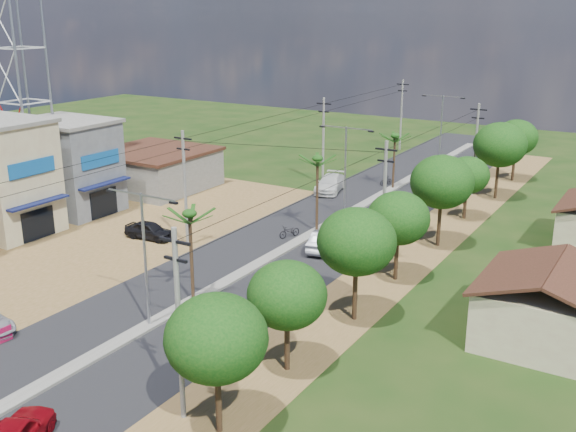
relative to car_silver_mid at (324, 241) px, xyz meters
name	(u,v)px	position (x,y,z in m)	size (l,w,h in m)	color
ground	(150,327)	(-2.56, -16.56, -0.77)	(160.00, 160.00, 0.00)	black
road	(285,250)	(-2.56, -1.56, -0.75)	(12.00, 110.00, 0.04)	black
median	(305,238)	(-2.56, 1.44, -0.68)	(1.00, 90.00, 0.18)	#605E56
dirt_lot_west	(76,242)	(-17.56, -8.56, -0.75)	(18.00, 46.00, 0.04)	brown
dirt_shoulder_east	(389,272)	(5.94, -1.56, -0.75)	(5.00, 90.00, 0.03)	brown
shophouse_cream	(0,176)	(-24.55, -9.56, 3.89)	(9.00, 6.40, 9.30)	tan
shophouse_grey	(69,166)	(-24.54, -2.56, 3.40)	(9.00, 6.40, 8.30)	#4D5055
low_shed	(155,169)	(-23.56, 7.44, 1.20)	(10.40, 10.40, 3.95)	#605E56
house_east_near	(551,302)	(17.44, -6.56, 1.63)	(7.60, 7.50, 4.60)	tan
tree_east_a	(216,338)	(6.94, -22.56, 3.72)	(4.40, 4.40, 6.37)	black
tree_east_b	(287,295)	(6.74, -16.56, 3.35)	(4.00, 4.00, 5.83)	black
tree_east_c	(357,242)	(7.14, -9.56, 4.10)	(4.60, 4.60, 6.83)	black
tree_east_d	(398,218)	(6.84, -2.56, 3.57)	(4.20, 4.20, 6.13)	black
tree_east_e	(442,182)	(7.04, 5.44, 4.32)	(4.80, 4.80, 7.14)	black
tree_east_f	(467,175)	(6.64, 13.44, 3.12)	(3.80, 3.80, 5.52)	black
tree_east_g	(500,145)	(7.24, 21.44, 4.47)	(5.00, 5.00, 7.38)	black
tree_east_h	(516,138)	(6.94, 29.44, 3.87)	(4.40, 4.40, 6.52)	black
palm_median_near	(190,218)	(-2.56, -12.56, 4.77)	(2.00, 2.00, 6.15)	black
palm_median_mid	(318,162)	(-2.56, 3.44, 5.13)	(2.00, 2.00, 6.55)	black
palm_median_far	(395,138)	(-2.56, 19.44, 4.49)	(2.00, 2.00, 5.85)	black
streetlight_near	(144,249)	(-2.56, -16.56, 4.02)	(5.10, 0.18, 8.00)	gray
streetlight_mid	(345,164)	(-2.56, 8.44, 4.02)	(5.10, 0.18, 8.00)	gray
streetlight_far	(441,123)	(-2.56, 33.44, 4.02)	(5.10, 0.18, 8.00)	gray
utility_pole_w_b	(185,186)	(-9.56, -4.56, 3.99)	(1.60, 0.24, 9.00)	#605E56
utility_pole_w_c	(323,139)	(-9.56, 17.44, 3.99)	(1.60, 0.24, 9.00)	#605E56
utility_pole_w_d	(401,113)	(-9.56, 38.44, 3.99)	(1.60, 0.24, 9.00)	#605E56
utility_pole_e_a	(179,321)	(4.94, -22.56, 3.99)	(1.60, 0.24, 9.00)	#605E56
utility_pole_e_b	(384,201)	(4.94, -0.56, 3.99)	(1.60, 0.24, 9.00)	#605E56
utility_pole_e_c	(475,147)	(4.94, 21.44, 3.99)	(1.60, 0.24, 9.00)	#605E56
car_silver_mid	(324,241)	(0.00, 0.00, 0.00)	(1.62, 4.65, 1.53)	#A1A2A9
car_white_far	(330,184)	(-7.56, 15.30, 0.04)	(2.26, 5.56, 1.61)	#B7B7B2
car_parked_dark	(150,231)	(-13.13, -4.90, -0.07)	(1.65, 4.11, 1.40)	black
moto_rider_east	(192,317)	(-0.62, -15.04, -0.32)	(0.59, 1.69, 0.89)	black
moto_rider_west_a	(290,232)	(-3.76, 1.12, -0.26)	(0.67, 1.92, 1.01)	black
moto_rider_west_b	(386,181)	(-3.76, 20.48, -0.28)	(0.45, 1.61, 0.97)	black
roadside_sign	(3,336)	(-8.06, -22.22, -0.32)	(0.15, 1.09, 0.90)	maroon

